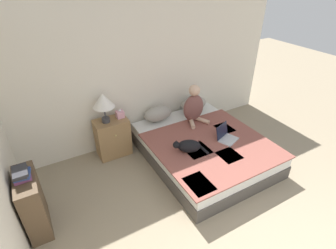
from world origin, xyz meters
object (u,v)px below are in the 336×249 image
(laptop_open, at_px, (226,137))
(tissue_box, at_px, (120,114))
(book_stack_top, at_px, (21,174))
(bed, at_px, (203,149))
(table_lamp, at_px, (103,101))
(pillow_far, at_px, (194,104))
(person_sitting, at_px, (194,106))
(bookshelf, at_px, (33,203))
(pillow_near, at_px, (158,114))
(cat_tabby, at_px, (188,146))
(nightstand, at_px, (113,137))

(laptop_open, relative_size, tissue_box, 2.66)
(tissue_box, height_order, book_stack_top, book_stack_top)
(bed, height_order, table_lamp, table_lamp)
(book_stack_top, bearing_deg, pillow_far, 17.95)
(person_sitting, xyz_separation_m, table_lamp, (-1.46, 0.30, 0.32))
(bed, xyz_separation_m, book_stack_top, (-2.53, -0.07, 0.64))
(bookshelf, distance_m, book_stack_top, 0.45)
(person_sitting, bearing_deg, book_stack_top, -166.77)
(bed, bearing_deg, book_stack_top, -178.35)
(pillow_near, height_order, laptop_open, pillow_near)
(bookshelf, height_order, book_stack_top, book_stack_top)
(cat_tabby, height_order, book_stack_top, book_stack_top)
(bed, xyz_separation_m, laptop_open, (0.28, -0.19, 0.25))
(pillow_far, distance_m, person_sitting, 0.41)
(pillow_near, bearing_deg, table_lamp, -179.48)
(bed, xyz_separation_m, pillow_far, (0.38, 0.87, 0.33))
(laptop_open, distance_m, book_stack_top, 2.83)
(bed, relative_size, nightstand, 3.22)
(bed, bearing_deg, cat_tabby, -159.49)
(bed, xyz_separation_m, table_lamp, (-1.30, 0.86, 0.81))
(pillow_near, relative_size, tissue_box, 3.66)
(tissue_box, distance_m, book_stack_top, 1.76)
(nightstand, relative_size, tissue_box, 4.59)
(table_lamp, bearing_deg, bed, -33.48)
(book_stack_top, bearing_deg, cat_tabby, -2.22)
(bookshelf, bearing_deg, person_sitting, 13.25)
(book_stack_top, bearing_deg, laptop_open, -2.37)
(bed, relative_size, cat_tabby, 4.74)
(pillow_far, relative_size, person_sitting, 0.77)
(person_sitting, relative_size, cat_tabby, 1.53)
(pillow_near, height_order, bookshelf, bookshelf)
(pillow_far, distance_m, cat_tabby, 1.29)
(bed, distance_m, table_lamp, 1.75)
(cat_tabby, xyz_separation_m, tissue_box, (-0.64, 1.04, 0.20))
(pillow_far, xyz_separation_m, book_stack_top, (-2.91, -0.94, 0.31))
(laptop_open, bearing_deg, tissue_box, 120.77)
(pillow_near, distance_m, cat_tabby, 1.02)
(nightstand, bearing_deg, bed, -35.04)
(bed, height_order, person_sitting, person_sitting)
(table_lamp, bearing_deg, cat_tabby, -48.82)
(tissue_box, xyz_separation_m, bookshelf, (-1.47, -0.96, -0.32))
(pillow_near, bearing_deg, nightstand, -179.50)
(bed, relative_size, pillow_near, 4.04)
(bed, bearing_deg, bookshelf, -178.34)
(pillow_far, relative_size, cat_tabby, 1.17)
(pillow_near, bearing_deg, tissue_box, 178.45)
(pillow_far, bearing_deg, table_lamp, -179.71)
(bookshelf, bearing_deg, laptop_open, -2.36)
(bed, relative_size, table_lamp, 4.25)
(nightstand, bearing_deg, table_lamp, -179.22)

